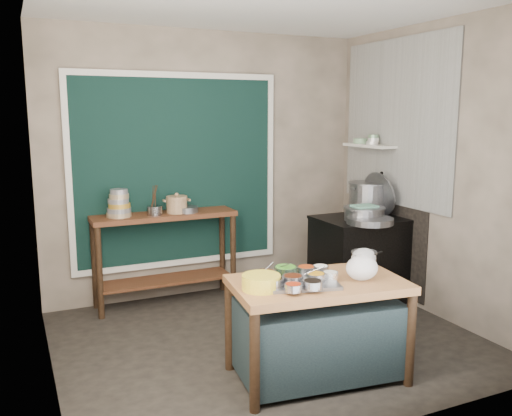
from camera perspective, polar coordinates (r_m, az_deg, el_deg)
name	(u,v)px	position (r m, az deg, el deg)	size (l,w,h in m)	color
floor	(268,341)	(4.86, 1.25, -13.82)	(3.50, 3.00, 0.02)	#2D2923
back_wall	(207,165)	(5.87, -5.16, 4.56)	(3.50, 0.02, 2.80)	gray
left_wall	(40,194)	(4.04, -21.76, 1.42)	(0.02, 3.00, 2.80)	gray
right_wall	(433,171)	(5.48, 18.15, 3.72)	(0.02, 3.00, 2.80)	gray
ceiling	(269,1)	(4.53, 1.40, 20.92)	(3.50, 3.00, 0.02)	gray
curtain_panel	(177,171)	(5.73, -8.33, 3.86)	(2.10, 0.02, 1.90)	black
curtain_frame	(177,171)	(5.72, -8.30, 3.85)	(2.22, 0.03, 2.02)	beige
tile_panel	(396,123)	(5.85, 14.53, 8.69)	(0.02, 1.70, 1.70)	#B2B2AA
soot_patch	(386,229)	(6.06, 13.50, -2.20)	(0.01, 1.30, 1.30)	black
wall_shelf	(369,146)	(6.03, 11.85, 6.45)	(0.22, 0.70, 0.03)	beige
prep_table	(317,329)	(4.12, 6.45, -12.58)	(1.25, 0.72, 0.75)	#966236
back_counter	(165,259)	(5.65, -9.51, -5.28)	(1.45, 0.40, 0.95)	#542A18
stove_block	(361,260)	(5.82, 10.95, -5.40)	(0.90, 0.68, 0.85)	black
stove_top	(362,219)	(5.72, 11.10, -1.14)	(0.92, 0.69, 0.03)	black
condiment_tray	(299,282)	(3.90, 4.53, -7.82)	(0.53, 0.38, 0.02)	gray
condiment_bowls	(295,277)	(3.88, 4.16, -7.23)	(0.61, 0.49, 0.07)	gray
yellow_basin	(261,282)	(3.76, 0.55, -7.81)	(0.27, 0.27, 0.10)	yellow
saucepan	(364,258)	(4.42, 11.29, -5.22)	(0.21, 0.21, 0.12)	gray
plastic_bag_a	(362,268)	(4.03, 11.09, -6.21)	(0.24, 0.21, 0.18)	white
plastic_bag_b	(364,258)	(4.36, 11.26, -5.15)	(0.20, 0.17, 0.15)	white
bowl_stack	(119,205)	(5.43, -14.23, 0.33)	(0.24, 0.24, 0.27)	tan
utensil_cup	(155,210)	(5.46, -10.62, -0.26)	(0.15, 0.15, 0.09)	gray
ceramic_crock	(177,205)	(5.54, -8.33, 0.27)	(0.22, 0.22, 0.15)	#997653
wide_bowl	(187,209)	(5.56, -7.29, -0.16)	(0.23, 0.23, 0.06)	gray
stock_pot	(368,198)	(5.89, 11.73, 1.00)	(0.44, 0.44, 0.34)	gray
pot_lid	(379,194)	(5.82, 12.84, 1.44)	(0.47, 0.47, 0.02)	gray
steamer	(364,214)	(5.56, 11.31, -0.59)	(0.43, 0.43, 0.14)	gray
green_cloth	(364,206)	(5.54, 11.34, 0.20)	(0.23, 0.18, 0.02)	#5F9B82
shallow_pan	(370,221)	(5.41, 11.91, -1.31)	(0.46, 0.46, 0.06)	gray
shelf_bowl_stack	(373,140)	(5.99, 12.18, 7.02)	(0.13, 0.13, 0.10)	silver
shelf_bowl_green	(360,141)	(6.17, 10.92, 6.95)	(0.16, 0.16, 0.06)	gray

